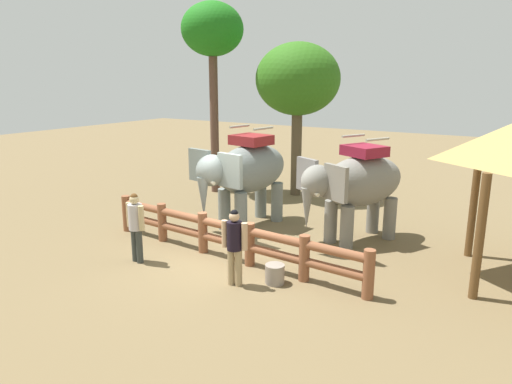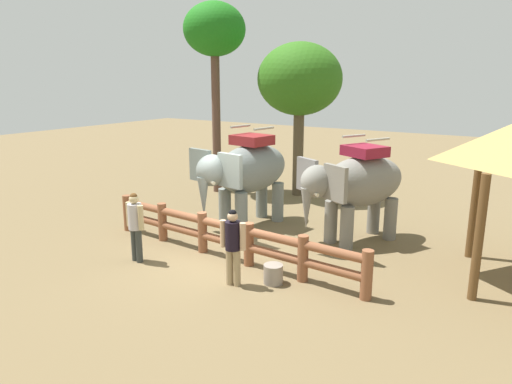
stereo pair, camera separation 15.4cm
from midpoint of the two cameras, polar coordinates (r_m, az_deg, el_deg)
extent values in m
plane|color=brown|center=(11.74, -4.12, -8.08)|extent=(60.00, 60.00, 0.00)
cylinder|color=brown|center=(14.14, -15.83, -2.52)|extent=(0.24, 0.24, 1.05)
cylinder|color=brown|center=(13.04, -11.72, -3.64)|extent=(0.24, 0.24, 1.05)
cylinder|color=brown|center=(12.03, -6.88, -4.94)|extent=(0.24, 0.24, 1.05)
cylinder|color=brown|center=(11.13, -1.18, -6.41)|extent=(0.24, 0.24, 1.05)
cylinder|color=brown|center=(10.36, 5.48, -8.05)|extent=(0.24, 0.24, 1.05)
cylinder|color=brown|center=(9.76, 13.15, -9.78)|extent=(0.24, 0.24, 1.05)
cylinder|color=brown|center=(11.59, -4.14, -6.00)|extent=(7.44, 0.70, 0.20)
cylinder|color=brown|center=(11.46, -4.17, -4.12)|extent=(7.44, 0.70, 0.20)
cylinder|color=slate|center=(13.34, -2.18, -2.59)|extent=(0.36, 0.36, 1.22)
cylinder|color=slate|center=(13.79, -4.20, -2.06)|extent=(0.36, 0.36, 1.22)
cylinder|color=slate|center=(14.53, 2.27, -1.21)|extent=(0.36, 0.36, 1.22)
cylinder|color=slate|center=(14.94, 0.28, -0.78)|extent=(0.36, 0.36, 1.22)
ellipsoid|color=slate|center=(13.88, -0.90, 2.91)|extent=(1.65, 2.90, 1.42)
ellipsoid|color=slate|center=(12.71, -5.81, 2.64)|extent=(0.91, 1.03, 0.87)
cube|color=slate|center=(12.36, -3.56, 2.61)|extent=(0.82, 0.25, 0.91)
cube|color=slate|center=(13.21, -7.20, 3.25)|extent=(0.82, 0.25, 0.91)
cone|color=slate|center=(12.66, -6.79, -0.65)|extent=(0.32, 0.32, 1.11)
cone|color=beige|center=(12.50, -6.04, 1.27)|extent=(0.38, 0.16, 0.16)
cone|color=beige|center=(12.73, -7.02, 1.47)|extent=(0.38, 0.16, 0.16)
cube|color=maroon|center=(13.74, -0.91, 6.40)|extent=(1.17, 1.07, 0.28)
cylinder|color=#A59E8C|center=(13.39, 0.57, 7.78)|extent=(0.20, 0.82, 0.07)
cylinder|color=#A59E8C|center=(14.01, -2.34, 8.03)|extent=(0.20, 0.82, 0.07)
cylinder|color=gray|center=(12.35, 10.68, -4.30)|extent=(0.35, 0.35, 1.17)
cylinder|color=gray|center=(12.81, 8.77, -3.56)|extent=(0.35, 0.35, 1.17)
cylinder|color=gray|center=(13.42, 15.71, -3.12)|extent=(0.35, 0.35, 1.17)
cylinder|color=gray|center=(13.84, 13.79, -2.48)|extent=(0.35, 0.35, 1.17)
ellipsoid|color=gray|center=(12.81, 12.57, 1.34)|extent=(2.23, 2.87, 1.36)
ellipsoid|color=gray|center=(11.77, 7.13, 1.33)|extent=(1.06, 1.12, 0.83)
cube|color=gray|center=(11.41, 9.33, 1.09)|extent=(0.75, 0.45, 0.88)
cube|color=slate|center=(12.27, 5.90, 2.10)|extent=(0.75, 0.45, 0.88)
cone|color=gray|center=(11.75, 5.86, -2.01)|extent=(0.31, 0.31, 1.07)
cone|color=beige|center=(11.58, 6.72, -0.10)|extent=(0.36, 0.25, 0.15)
cone|color=beige|center=(11.81, 5.81, 0.21)|extent=(0.36, 0.25, 0.15)
cube|color=maroon|center=(12.67, 12.77, 4.95)|extent=(1.28, 1.23, 0.27)
cylinder|color=#A59E8C|center=(12.31, 14.29, 6.26)|extent=(0.42, 0.73, 0.07)
cylinder|color=#A59E8C|center=(12.94, 11.48, 6.76)|extent=(0.42, 0.73, 0.07)
cylinder|color=#A08861|center=(10.12, -2.58, -9.26)|extent=(0.16, 0.16, 0.81)
cylinder|color=#A08861|center=(10.20, -3.50, -9.10)|extent=(0.16, 0.16, 0.81)
cylinder|color=black|center=(9.90, -3.09, -5.36)|extent=(0.37, 0.37, 0.62)
cylinder|color=tan|center=(9.80, -1.87, -5.46)|extent=(0.13, 0.13, 0.59)
cylinder|color=tan|center=(10.00, -4.30, -5.09)|extent=(0.13, 0.13, 0.59)
sphere|color=tan|center=(9.77, -3.13, -3.02)|extent=(0.22, 0.22, 0.22)
sphere|color=black|center=(9.75, -3.13, -2.67)|extent=(0.18, 0.18, 0.18)
cylinder|color=#323734|center=(11.68, -14.43, -6.47)|extent=(0.16, 0.16, 0.82)
cylinder|color=#323734|center=(11.82, -14.96, -6.25)|extent=(0.16, 0.16, 0.82)
cylinder|color=#B8B2B7|center=(11.52, -14.91, -2.97)|extent=(0.37, 0.37, 0.63)
cylinder|color=tan|center=(11.33, -14.22, -3.12)|extent=(0.13, 0.13, 0.60)
cylinder|color=tan|center=(11.71, -15.60, -2.67)|extent=(0.13, 0.13, 0.60)
sphere|color=tan|center=(11.41, -15.05, -0.90)|extent=(0.23, 0.23, 0.23)
sphere|color=#593819|center=(11.39, -15.07, -0.60)|extent=(0.18, 0.18, 0.18)
cylinder|color=brown|center=(12.63, 24.72, -1.56)|extent=(0.18, 0.18, 2.60)
cylinder|color=brown|center=(10.22, 25.27, -5.05)|extent=(0.18, 0.18, 2.60)
cylinder|color=brown|center=(17.65, 4.70, 5.18)|extent=(0.39, 0.39, 3.47)
ellipsoid|color=#2D6517|center=(17.45, 4.87, 13.60)|extent=(3.08, 3.08, 2.62)
cylinder|color=brown|center=(18.07, -5.36, 8.55)|extent=(0.32, 0.32, 5.47)
ellipsoid|color=#1B6B17|center=(18.08, -5.62, 19.22)|extent=(2.29, 2.29, 1.94)
cylinder|color=gray|center=(10.30, 1.87, -9.98)|extent=(0.42, 0.42, 0.43)
camera|label=1|loc=(0.08, -90.35, -0.09)|focal=32.73mm
camera|label=2|loc=(0.08, 89.65, 0.09)|focal=32.73mm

